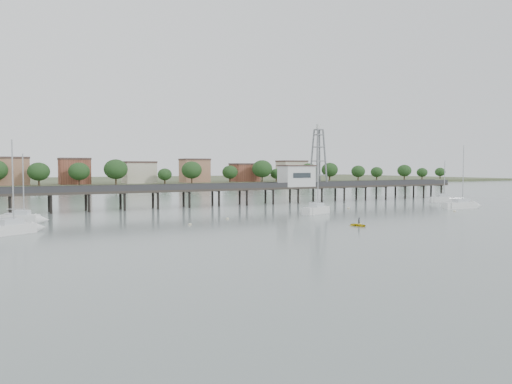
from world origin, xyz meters
TOP-DOWN VIEW (x-y plane):
  - ground_plane at (0.00, 0.00)m, footprint 500.00×500.00m
  - pier at (0.00, 60.00)m, footprint 150.00×5.00m
  - pier_building at (25.00, 60.00)m, footprint 8.40×5.40m
  - lattice_tower at (31.50, 60.00)m, footprint 3.20×3.20m
  - sailboat_a at (-37.81, 30.47)m, footprint 8.18×5.86m
  - sailboat_b at (-36.10, 43.31)m, footprint 7.08×4.89m
  - sailboat_d at (48.90, 29.69)m, footprint 8.97×4.12m
  - sailboat_e at (59.42, 44.31)m, footprint 6.61×4.70m
  - sailboat_c at (14.54, 35.00)m, footprint 7.85×4.86m
  - white_tender at (-38.02, 47.40)m, footprint 4.03×2.56m
  - yellow_dinghy at (7.80, 15.27)m, footprint 2.08×0.87m
  - dinghy_occupant at (7.80, 15.27)m, footprint 0.59×1.11m
  - mooring_buoys at (11.11, 28.98)m, footprint 55.09×24.70m
  - far_shore at (0.36, 239.58)m, footprint 500.00×170.00m

SIDE VIEW (x-z plane):
  - ground_plane at x=0.00m, z-range 0.00..0.00m
  - yellow_dinghy at x=7.80m, z-range -1.41..1.41m
  - dinghy_occupant at x=7.80m, z-range -0.13..0.13m
  - mooring_buoys at x=11.11m, z-range -0.12..0.28m
  - white_tender at x=-38.02m, z-range -0.28..1.18m
  - sailboat_d at x=48.90m, z-range -6.49..7.76m
  - sailboat_a at x=-37.81m, z-range -6.00..7.29m
  - sailboat_c at x=14.54m, z-range -5.65..6.94m
  - sailboat_b at x=-36.10m, z-range -5.12..6.42m
  - sailboat_e at x=59.42m, z-range -4.78..6.10m
  - far_shore at x=0.36m, z-range -4.25..6.15m
  - pier at x=0.00m, z-range 1.04..6.54m
  - pier_building at x=25.00m, z-range 4.02..9.32m
  - lattice_tower at x=31.50m, z-range 3.35..18.85m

